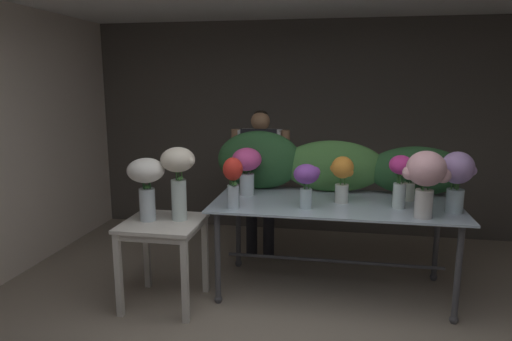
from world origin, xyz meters
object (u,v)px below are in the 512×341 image
(side_table_white, at_px, (163,233))
(florist, at_px, (260,168))
(display_table_glass, at_px, (334,214))
(vase_white_roses_tall, at_px, (146,179))
(vase_lilac_hydrangea, at_px, (457,175))
(vase_magenta_snapdragons, at_px, (400,177))
(vase_fuchsia_roses, at_px, (247,165))
(vase_sunset_ranunculus, at_px, (342,175))
(vase_cream_lisianthus_tall, at_px, (178,173))
(vase_violet_anemones, at_px, (307,180))
(vase_peach_peonies, at_px, (410,175))
(vase_blush_stock, at_px, (426,176))
(vase_scarlet_tulips, at_px, (233,178))

(side_table_white, xyz_separation_m, florist, (0.62, 1.22, 0.35))
(display_table_glass, height_order, vase_white_roses_tall, vase_white_roses_tall)
(vase_lilac_hydrangea, bearing_deg, vase_magenta_snapdragons, 172.61)
(side_table_white, bearing_deg, vase_white_roses_tall, 179.77)
(florist, bearing_deg, vase_fuchsia_roses, -91.90)
(vase_sunset_ranunculus, bearing_deg, vase_cream_lisianthus_tall, -162.70)
(vase_violet_anemones, distance_m, vase_peach_peonies, 0.97)
(vase_lilac_hydrangea, height_order, vase_peach_peonies, vase_lilac_hydrangea)
(vase_magenta_snapdragons, distance_m, vase_sunset_ranunculus, 0.48)
(vase_lilac_hydrangea, xyz_separation_m, vase_blush_stock, (-0.27, -0.20, 0.02))
(side_table_white, distance_m, vase_white_roses_tall, 0.47)
(display_table_glass, relative_size, side_table_white, 2.88)
(florist, xyz_separation_m, vase_violet_anemones, (0.56, -0.98, 0.10))
(side_table_white, height_order, vase_blush_stock, vase_blush_stock)
(vase_scarlet_tulips, xyz_separation_m, vase_cream_lisianthus_tall, (-0.45, -0.07, 0.04))
(vase_cream_lisianthus_tall, bearing_deg, vase_lilac_hydrangea, 6.88)
(vase_scarlet_tulips, relative_size, vase_peach_peonies, 1.17)
(side_table_white, xyz_separation_m, vase_magenta_snapdragons, (1.94, 0.39, 0.48))
(vase_magenta_snapdragons, relative_size, vase_blush_stock, 0.85)
(display_table_glass, height_order, vase_fuchsia_roses, vase_fuchsia_roses)
(florist, bearing_deg, side_table_white, -116.90)
(vase_sunset_ranunculus, xyz_separation_m, vase_peach_peonies, (0.59, 0.18, -0.01))
(vase_fuchsia_roses, relative_size, vase_peach_peonies, 1.21)
(side_table_white, relative_size, vase_sunset_ranunculus, 1.80)
(side_table_white, distance_m, vase_peach_peonies, 2.21)
(display_table_glass, relative_size, vase_cream_lisianthus_tall, 3.45)
(vase_fuchsia_roses, bearing_deg, side_table_white, -134.68)
(vase_magenta_snapdragons, bearing_deg, display_table_glass, 168.49)
(display_table_glass, bearing_deg, vase_violet_anemones, -132.83)
(vase_lilac_hydrangea, relative_size, vase_white_roses_tall, 0.94)
(vase_violet_anemones, relative_size, vase_blush_stock, 0.71)
(vase_scarlet_tulips, bearing_deg, florist, 87.96)
(display_table_glass, xyz_separation_m, vase_cream_lisianthus_tall, (-1.29, -0.43, 0.41))
(vase_lilac_hydrangea, height_order, vase_scarlet_tulips, vase_lilac_hydrangea)
(vase_scarlet_tulips, bearing_deg, side_table_white, -167.49)
(vase_fuchsia_roses, height_order, vase_peach_peonies, vase_fuchsia_roses)
(vase_fuchsia_roses, xyz_separation_m, vase_white_roses_tall, (-0.73, -0.61, -0.03))
(florist, height_order, vase_sunset_ranunculus, florist)
(vase_sunset_ranunculus, relative_size, vase_violet_anemones, 1.09)
(vase_peach_peonies, xyz_separation_m, vase_cream_lisianthus_tall, (-1.93, -0.60, 0.07))
(vase_magenta_snapdragons, xyz_separation_m, vase_blush_stock, (0.16, -0.25, 0.06))
(side_table_white, distance_m, vase_lilac_hydrangea, 2.45)
(vase_fuchsia_roses, relative_size, vase_lilac_hydrangea, 0.89)
(display_table_glass, xyz_separation_m, vase_fuchsia_roses, (-0.81, 0.11, 0.39))
(vase_sunset_ranunculus, distance_m, vase_violet_anemones, 0.37)
(florist, height_order, vase_cream_lisianthus_tall, florist)
(vase_magenta_snapdragons, xyz_separation_m, vase_white_roses_tall, (-2.07, -0.39, -0.02))
(vase_magenta_snapdragons, relative_size, vase_sunset_ranunculus, 1.09)
(vase_violet_anemones, bearing_deg, vase_lilac_hydrangea, 4.21)
(vase_magenta_snapdragons, height_order, vase_cream_lisianthus_tall, vase_cream_lisianthus_tall)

